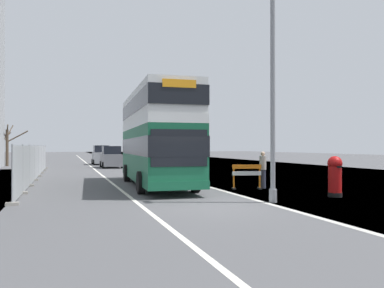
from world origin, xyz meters
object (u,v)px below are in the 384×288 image
red_pillar_postbox (335,174)px  car_oncoming_near (111,158)px  car_receding_mid (101,156)px  double_decker_bus (156,136)px  pedestrian_at_kerb (263,170)px  lamppost_foreground (273,88)px  roadworks_barrier (247,174)px

red_pillar_postbox → car_oncoming_near: car_oncoming_near is taller
car_oncoming_near → car_receding_mid: (-0.38, 7.11, 0.04)m
car_oncoming_near → car_receding_mid: car_receding_mid is taller
double_decker_bus → pedestrian_at_kerb: (4.79, -2.85, -1.69)m
car_oncoming_near → pedestrian_at_kerb: (5.06, -21.31, -0.06)m
lamppost_foreground → roadworks_barrier: bearing=76.2°
double_decker_bus → car_oncoming_near: 18.53m
double_decker_bus → car_receding_mid: size_ratio=2.46×
double_decker_bus → car_oncoming_near: double_decker_bus is taller
red_pillar_postbox → car_oncoming_near: 25.93m
car_oncoming_near → double_decker_bus: bearing=-89.2°
car_oncoming_near → red_pillar_postbox: bearing=-75.9°
red_pillar_postbox → car_receding_mid: 32.94m
red_pillar_postbox → double_decker_bus: bearing=132.1°
lamppost_foreground → car_receding_mid: size_ratio=2.03×
roadworks_barrier → car_oncoming_near: size_ratio=0.36×
double_decker_bus → red_pillar_postbox: size_ratio=6.49×
red_pillar_postbox → pedestrian_at_kerb: size_ratio=0.92×
lamppost_foreground → car_oncoming_near: lamppost_foreground is taller
lamppost_foreground → car_oncoming_near: bearing=96.8°
double_decker_bus → car_receding_mid: bearing=91.4°
pedestrian_at_kerb → red_pillar_postbox: bearing=-72.0°
roadworks_barrier → pedestrian_at_kerb: (0.94, 0.12, 0.18)m
car_receding_mid → pedestrian_at_kerb: car_receding_mid is taller
double_decker_bus → car_oncoming_near: bearing=90.8°
lamppost_foreground → red_pillar_postbox: bearing=10.4°
car_oncoming_near → roadworks_barrier: bearing=-79.1°
pedestrian_at_kerb → lamppost_foreground: bearing=-114.3°
roadworks_barrier → pedestrian_at_kerb: 0.97m
lamppost_foreground → red_pillar_postbox: lamppost_foreground is taller
roadworks_barrier → red_pillar_postbox: bearing=-59.6°
lamppost_foreground → roadworks_barrier: lamppost_foreground is taller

